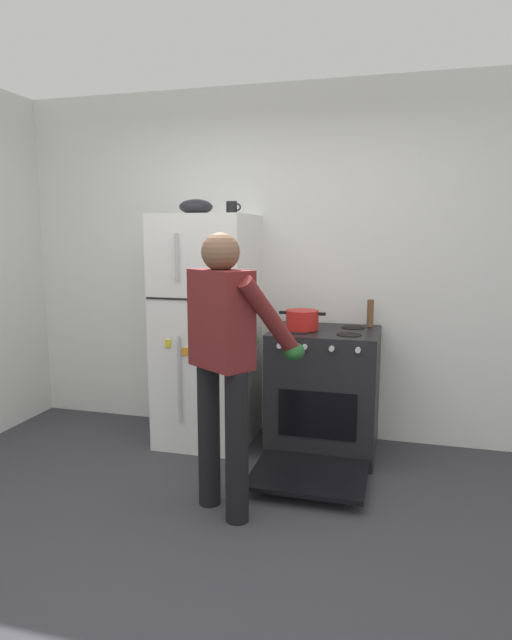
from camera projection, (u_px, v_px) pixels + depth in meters
ground at (193, 565)px, 2.64m from camera, size 8.00×8.00×0.00m
kitchen_wall_back at (282, 264)px, 4.28m from camera, size 6.00×0.10×2.70m
refrigerator at (208, 330)px, 4.12m from camera, size 0.68×0.72×1.73m
stove_range at (324, 393)px, 3.94m from camera, size 0.76×1.22×0.91m
person_cook at (226, 350)px, 3.02m from camera, size 0.65×0.69×1.60m
red_pot at (302, 320)px, 3.87m from camera, size 0.33×0.23×0.14m
coffee_mug at (232, 208)px, 3.98m from camera, size 0.11×0.08×0.10m
pepper_mill at (370, 313)px, 3.98m from camera, size 0.05×0.05×0.20m
mixing_bowl at (196, 207)px, 4.00m from camera, size 0.25×0.25×0.11m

